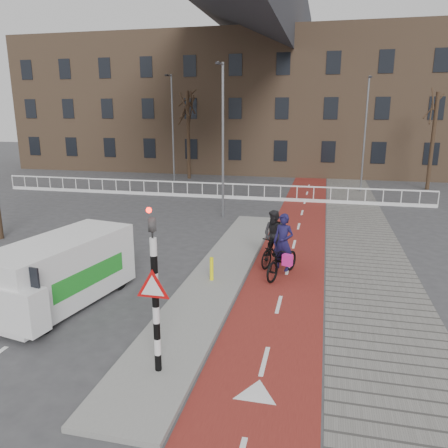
# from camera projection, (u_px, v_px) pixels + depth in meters

# --- Properties ---
(ground) EXTENTS (120.00, 120.00, 0.00)m
(ground) POSITION_uv_depth(u_px,v_px,m) (210.00, 332.00, 10.93)
(ground) COLOR #38383A
(ground) RESTS_ON ground
(bike_lane) EXTENTS (2.50, 60.00, 0.01)m
(bike_lane) POSITION_uv_depth(u_px,v_px,m) (297.00, 232.00, 20.03)
(bike_lane) COLOR maroon
(bike_lane) RESTS_ON ground
(sidewalk) EXTENTS (3.00, 60.00, 0.01)m
(sidewalk) POSITION_uv_depth(u_px,v_px,m) (361.00, 236.00, 19.42)
(sidewalk) COLOR slate
(sidewalk) RESTS_ON ground
(curb_island) EXTENTS (1.80, 16.00, 0.12)m
(curb_island) POSITION_uv_depth(u_px,v_px,m) (220.00, 272.00, 14.84)
(curb_island) COLOR gray
(curb_island) RESTS_ON ground
(traffic_signal) EXTENTS (0.80, 0.80, 3.68)m
(traffic_signal) POSITION_uv_depth(u_px,v_px,m) (155.00, 287.00, 8.65)
(traffic_signal) COLOR black
(traffic_signal) RESTS_ON curb_island
(bollard) EXTENTS (0.12, 0.12, 0.76)m
(bollard) POSITION_uv_depth(u_px,v_px,m) (212.00, 269.00, 13.91)
(bollard) COLOR #FFF90E
(bollard) RESTS_ON curb_island
(cyclist_near) EXTENTS (1.42, 2.20, 2.14)m
(cyclist_near) POSITION_uv_depth(u_px,v_px,m) (283.00, 256.00, 14.43)
(cyclist_near) COLOR black
(cyclist_near) RESTS_ON bike_lane
(cyclist_far) EXTENTS (1.15, 1.94, 2.00)m
(cyclist_far) POSITION_uv_depth(u_px,v_px,m) (274.00, 243.00, 15.50)
(cyclist_far) COLOR black
(cyclist_far) RESTS_ON bike_lane
(van) EXTENTS (2.58, 4.73, 1.93)m
(van) POSITION_uv_depth(u_px,v_px,m) (61.00, 271.00, 12.29)
(van) COLOR white
(van) RESTS_ON ground
(railing) EXTENTS (28.00, 0.10, 0.99)m
(railing) POSITION_uv_depth(u_px,v_px,m) (202.00, 193.00, 27.98)
(railing) COLOR silver
(railing) RESTS_ON ground
(townhouse_row) EXTENTS (46.00, 10.00, 15.90)m
(townhouse_row) POSITION_uv_depth(u_px,v_px,m) (267.00, 84.00, 39.81)
(townhouse_row) COLOR #7F6047
(townhouse_row) RESTS_ON ground
(tree_mid) EXTENTS (0.28, 0.28, 6.93)m
(tree_mid) POSITION_uv_depth(u_px,v_px,m) (188.00, 136.00, 35.18)
(tree_mid) COLOR black
(tree_mid) RESTS_ON ground
(tree_right) EXTENTS (0.27, 0.27, 6.64)m
(tree_right) POSITION_uv_depth(u_px,v_px,m) (433.00, 142.00, 30.07)
(tree_right) COLOR black
(tree_right) RESTS_ON ground
(streetlight_near) EXTENTS (0.12, 0.12, 7.66)m
(streetlight_near) POSITION_uv_depth(u_px,v_px,m) (223.00, 143.00, 21.85)
(streetlight_near) COLOR slate
(streetlight_near) RESTS_ON ground
(streetlight_left) EXTENTS (0.12, 0.12, 8.01)m
(streetlight_left) POSITION_uv_depth(u_px,v_px,m) (173.00, 130.00, 33.03)
(streetlight_left) COLOR slate
(streetlight_left) RESTS_ON ground
(streetlight_right) EXTENTS (0.12, 0.12, 7.60)m
(streetlight_right) POSITION_uv_depth(u_px,v_px,m) (365.00, 135.00, 29.19)
(streetlight_right) COLOR slate
(streetlight_right) RESTS_ON ground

